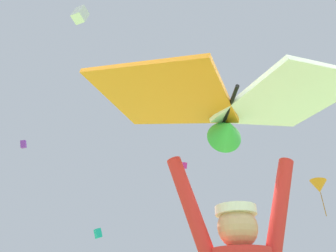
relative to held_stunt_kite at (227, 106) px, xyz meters
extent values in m
sphere|color=tan|center=(0.01, 0.08, -0.78)|extent=(0.23, 0.23, 0.23)
cylinder|color=white|center=(0.01, 0.08, -0.68)|extent=(0.27, 0.27, 0.05)
cylinder|color=red|center=(0.27, 0.05, -0.66)|extent=(0.29, 0.13, 0.62)
cylinder|color=red|center=(-0.25, 0.12, -0.66)|extent=(0.29, 0.13, 0.62)
cylinder|color=black|center=(0.01, 0.08, -0.04)|extent=(0.12, 0.72, 0.02)
cube|color=white|center=(0.42, -0.08, 0.05)|extent=(1.03, 0.94, 0.21)
cube|color=orange|center=(-0.43, 0.03, 0.05)|extent=(1.10, 1.07, 0.21)
cone|color=green|center=(0.01, 0.08, -0.14)|extent=(0.26, 0.23, 0.24)
cube|color=purple|center=(-9.83, 25.55, 11.25)|extent=(0.57, 0.59, 0.84)
cube|color=#DB2393|center=(7.01, 32.64, 13.08)|extent=(0.69, 0.85, 0.91)
cone|color=orange|center=(8.76, 11.09, 3.51)|extent=(1.08, 1.03, 0.69)
cylinder|color=#A75C15|center=(8.76, 11.09, 2.65)|extent=(0.03, 0.03, 1.11)
cube|color=white|center=(-4.79, 15.53, 18.02)|extent=(1.30, 1.41, 1.50)
cube|color=#19B2AD|center=(-2.69, 34.99, 5.17)|extent=(1.11, 0.94, 1.17)
camera|label=1|loc=(-0.67, -1.62, -1.12)|focal=32.41mm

